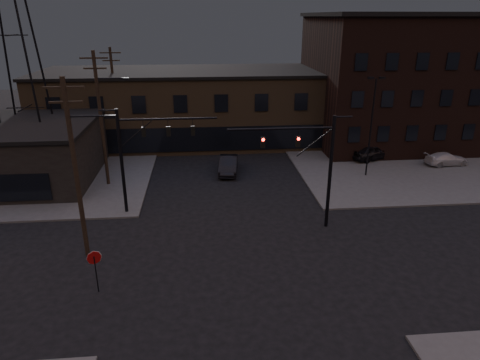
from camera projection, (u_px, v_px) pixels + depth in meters
name	position (u px, v px, depth m)	size (l,w,h in m)	color
ground	(241.00, 264.00, 25.79)	(140.00, 140.00, 0.00)	black
sidewalk_ne	(417.00, 149.00, 48.12)	(30.00, 30.00, 0.15)	#474744
sidewalk_nw	(10.00, 160.00, 44.33)	(30.00, 30.00, 0.15)	#474744
building_row	(219.00, 107.00, 50.40)	(40.00, 12.00, 8.00)	brown
building_right	(409.00, 81.00, 49.36)	(22.00, 16.00, 14.00)	black
building_left	(1.00, 154.00, 38.05)	(16.00, 12.00, 5.00)	black
traffic_signal_near	(314.00, 161.00, 28.67)	(7.12, 0.24, 8.00)	black
traffic_signal_far	(139.00, 149.00, 30.86)	(7.12, 0.24, 8.00)	black
stop_sign	(95.00, 262.00, 22.60)	(0.72, 0.33, 2.48)	black
utility_pole_near	(76.00, 166.00, 24.74)	(3.70, 0.28, 11.00)	black
utility_pole_mid	(101.00, 117.00, 35.72)	(3.70, 0.28, 11.50)	black
utility_pole_far	(115.00, 96.00, 46.91)	(2.20, 0.28, 11.00)	black
transmission_tower	(12.00, 35.00, 36.51)	(7.00, 7.00, 25.00)	black
lot_light_a	(372.00, 119.00, 37.96)	(1.50, 0.28, 9.14)	black
lot_light_b	(411.00, 106.00, 43.12)	(1.50, 0.28, 9.14)	black
parked_car_lot_a	(373.00, 151.00, 44.04)	(1.95, 4.85, 1.65)	black
parked_car_lot_b	(446.00, 159.00, 42.45)	(1.72, 4.22, 1.23)	silver
car_crossing	(228.00, 165.00, 40.70)	(1.65, 4.73, 1.56)	black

